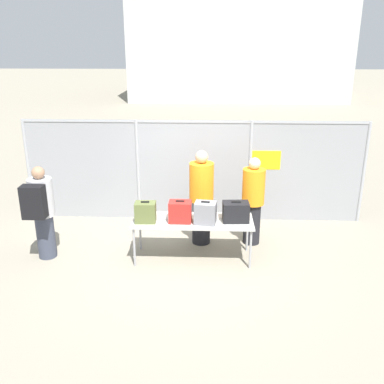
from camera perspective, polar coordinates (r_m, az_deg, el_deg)
The scene contains 12 objects.
ground_plane at distance 7.77m, azimuth -0.32°, elevation -8.90°, with size 120.00×120.00×0.00m, color gray.
fence_section at distance 9.09m, azimuth 0.29°, elevation 3.11°, with size 7.21×0.07×2.17m.
inspection_table at distance 7.50m, azimuth 0.11°, elevation -4.13°, with size 2.10×0.78×0.74m.
suitcase_olive at distance 7.40m, azimuth -6.23°, elevation -2.69°, with size 0.36×0.27×0.38m.
suitcase_red at distance 7.36m, azimuth -1.59°, elevation -2.64°, with size 0.39×0.28×0.39m.
suitcase_grey at distance 7.31m, azimuth 1.80°, elevation -2.79°, with size 0.40×0.33×0.40m.
suitcase_black at distance 7.43m, azimuth 5.86°, elevation -2.64°, with size 0.46×0.31×0.37m.
traveler_hooded at distance 7.86m, azimuth -19.46°, elevation -2.24°, with size 0.42×0.65×1.69m.
security_worker_near at distance 8.01m, azimuth 1.26°, elevation -0.61°, with size 0.45×0.45×1.83m.
security_worker_far at distance 8.11m, azimuth 8.13°, elevation -1.06°, with size 0.42×0.42×1.70m.
utility_trailer at distance 11.78m, azimuth 10.62°, elevation 2.99°, with size 3.40×2.22×0.74m.
distant_hangar at distance 32.93m, azimuth 5.82°, elevation 19.26°, with size 14.12×10.69×7.47m.
Camera 1 is at (0.32, -6.84, 3.66)m, focal length 40.00 mm.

